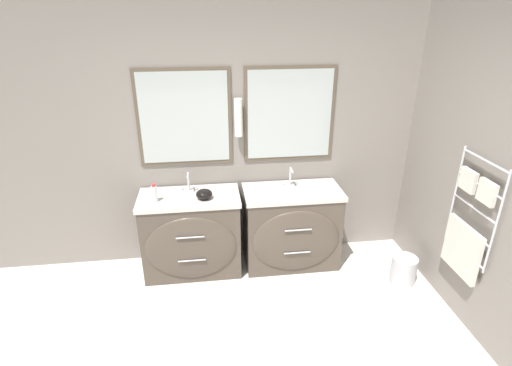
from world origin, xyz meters
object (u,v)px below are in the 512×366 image
(amenity_bowl, at_px, (204,194))
(vanity_right, at_px, (292,228))
(toiletry_bottle, at_px, (154,194))
(waste_bin, at_px, (404,269))
(vanity_left, at_px, (192,235))

(amenity_bowl, bearing_deg, vanity_right, 3.07)
(toiletry_bottle, bearing_deg, waste_bin, -9.77)
(toiletry_bottle, distance_m, waste_bin, 2.55)
(vanity_left, xyz_separation_m, vanity_right, (1.03, 0.00, 0.00))
(vanity_right, bearing_deg, amenity_bowl, -176.93)
(vanity_left, bearing_deg, waste_bin, -12.55)
(vanity_right, relative_size, toiletry_bottle, 5.46)
(amenity_bowl, height_order, waste_bin, amenity_bowl)
(vanity_right, relative_size, amenity_bowl, 6.26)
(toiletry_bottle, xyz_separation_m, waste_bin, (2.39, -0.41, -0.79))
(vanity_left, height_order, vanity_right, same)
(vanity_left, relative_size, toiletry_bottle, 5.46)
(amenity_bowl, bearing_deg, waste_bin, -12.15)
(vanity_left, bearing_deg, toiletry_bottle, -170.69)
(toiletry_bottle, height_order, amenity_bowl, toiletry_bottle)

